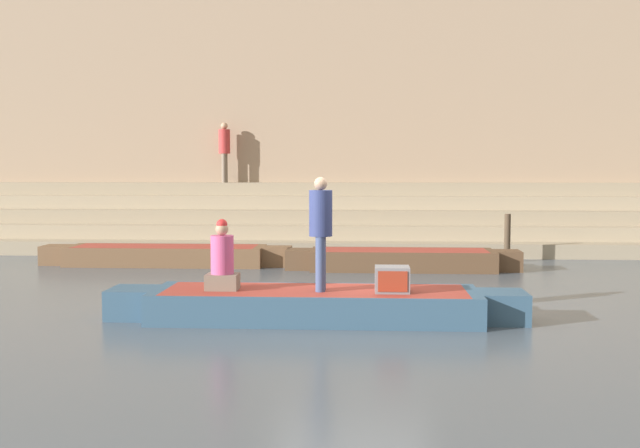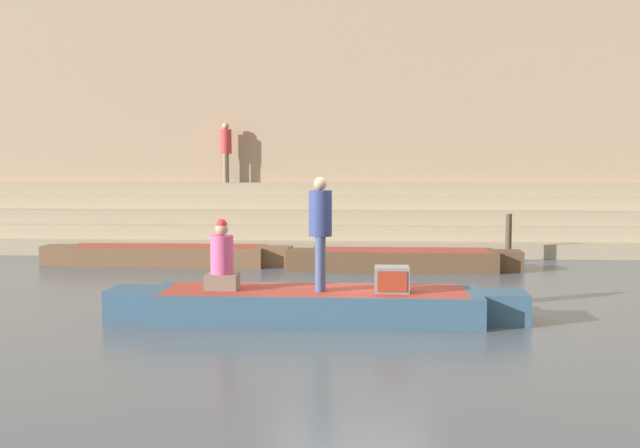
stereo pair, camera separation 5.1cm
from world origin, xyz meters
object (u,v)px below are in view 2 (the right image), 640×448
(person_rowing, at_px, (222,262))
(moored_boat_shore, at_px, (167,255))
(tv_set, at_px, (392,279))
(mooring_post, at_px, (508,238))
(moored_boat_distant, at_px, (403,259))
(person_standing, at_px, (320,226))
(rowboat_main, at_px, (315,304))
(person_on_steps, at_px, (226,148))

(person_rowing, xyz_separation_m, moored_boat_shore, (-2.53, 6.16, -0.64))
(tv_set, distance_m, mooring_post, 7.88)
(tv_set, height_order, moored_boat_distant, tv_set)
(tv_set, relative_size, moored_boat_shore, 0.09)
(tv_set, bearing_deg, moored_boat_distant, 81.60)
(moored_boat_distant, distance_m, mooring_post, 3.03)
(person_standing, height_order, tv_set, person_standing)
(rowboat_main, relative_size, person_rowing, 5.88)
(person_rowing, height_order, person_on_steps, person_on_steps)
(person_standing, height_order, person_on_steps, person_on_steps)
(person_standing, bearing_deg, tv_set, -13.62)
(rowboat_main, xyz_separation_m, tv_set, (1.15, -0.14, 0.40))
(moored_boat_distant, bearing_deg, person_rowing, -117.09)
(rowboat_main, height_order, moored_boat_distant, rowboat_main)
(moored_boat_distant, relative_size, mooring_post, 4.45)
(rowboat_main, bearing_deg, moored_boat_shore, 120.70)
(person_standing, relative_size, moored_boat_shore, 0.29)
(person_standing, xyz_separation_m, mooring_post, (4.08, 7.20, -0.84))
(tv_set, bearing_deg, rowboat_main, 169.08)
(rowboat_main, bearing_deg, person_on_steps, 105.38)
(person_rowing, bearing_deg, person_standing, -14.77)
(moored_boat_shore, bearing_deg, tv_set, -45.31)
(rowboat_main, xyz_separation_m, person_standing, (0.09, -0.07, 1.18))
(person_rowing, height_order, tv_set, person_rowing)
(person_rowing, height_order, moored_boat_distant, person_rowing)
(rowboat_main, distance_m, moored_boat_distant, 5.83)
(person_standing, height_order, moored_boat_shore, person_standing)
(tv_set, distance_m, person_on_steps, 12.21)
(moored_boat_shore, relative_size, mooring_post, 5.03)
(person_standing, xyz_separation_m, person_rowing, (-1.48, 0.01, -0.55))
(person_rowing, xyz_separation_m, person_on_steps, (-2.04, 11.02, 2.00))
(person_standing, relative_size, person_rowing, 1.59)
(person_on_steps, bearing_deg, person_standing, -88.61)
(person_standing, xyz_separation_m, tv_set, (1.06, -0.07, -0.78))
(rowboat_main, distance_m, person_on_steps, 11.78)
(person_rowing, distance_m, mooring_post, 9.10)
(person_rowing, bearing_deg, mooring_post, 37.88)
(mooring_post, bearing_deg, rowboat_main, -120.31)
(person_standing, distance_m, person_rowing, 1.58)
(moored_boat_distant, relative_size, person_on_steps, 2.94)
(rowboat_main, relative_size, mooring_post, 5.34)
(person_standing, distance_m, moored_boat_distant, 5.99)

